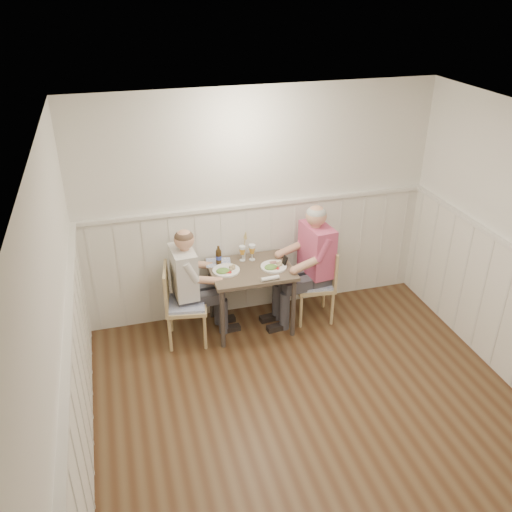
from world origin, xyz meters
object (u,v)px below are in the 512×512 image
Objects in this scene: diner_cream at (189,292)px; dining_table at (251,276)px; chair_left at (181,302)px; grass_vase at (244,246)px; chair_right at (319,280)px; man_in_pink at (312,272)px; beer_bottle at (219,256)px.

dining_table is at bearing -2.07° from diner_cream.
chair_left is at bearing -140.41° from diner_cream.
diner_cream is 3.80× the size of grass_vase.
chair_right is 0.63× the size of man_in_pink.
chair_left is 0.70× the size of diner_cream.
dining_table is 0.70m from diner_cream.
diner_cream is at bearing 39.59° from chair_left.
beer_bottle is (-1.11, 0.20, 0.36)m from chair_right.
diner_cream is (-1.48, 0.05, 0.06)m from chair_right.
grass_vase is (0.30, 0.06, 0.05)m from beer_bottle.
man_in_pink is at bearing -9.96° from beer_bottle.
chair_right is 1.48m from diner_cream.
diner_cream reaches higher than chair_right.
chair_left is at bearing -177.77° from man_in_pink.
dining_table is 0.68× the size of diner_cream.
chair_right is 3.98× the size of beer_bottle.
chair_right is 0.69× the size of diner_cream.
beer_bottle is at bearing 150.75° from dining_table.
chair_left is at bearing -175.55° from dining_table.
man_in_pink reaches higher than chair_left.
beer_bottle reaches higher than dining_table.
chair_left is 0.15m from diner_cream.
dining_table is 3.94× the size of beer_bottle.
beer_bottle is (0.48, 0.24, 0.36)m from chair_left.
grass_vase is (-0.02, 0.23, 0.26)m from dining_table.
grass_vase is (-0.73, 0.24, 0.31)m from man_in_pink.
grass_vase is (0.67, 0.21, 0.36)m from diner_cream.
man_in_pink reaches higher than grass_vase.
chair_left is 0.92m from grass_vase.
grass_vase reaches higher than dining_table.
chair_right is at bearing -1.95° from dining_table.
man_in_pink reaches higher than chair_right.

